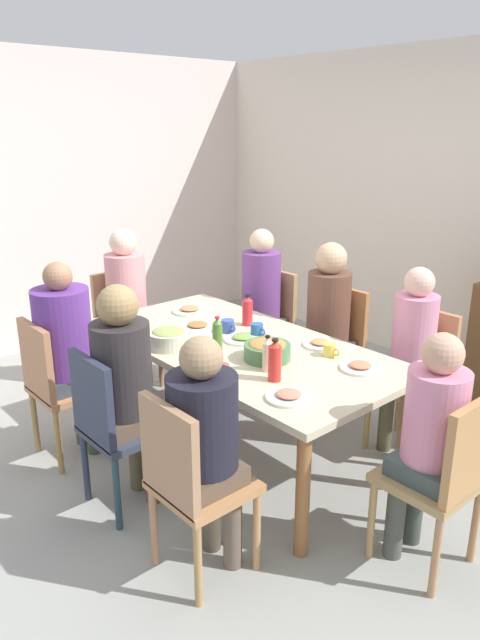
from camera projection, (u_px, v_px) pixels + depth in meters
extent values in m
plane|color=#959892|center=(240.00, 450.00, 3.79)|extent=(6.24, 6.24, 0.00)
cube|color=silver|center=(451.00, 212.00, 4.80)|extent=(5.44, 0.12, 2.60)
cube|color=silver|center=(44.00, 204.00, 5.27)|extent=(0.12, 4.68, 2.60)
cube|color=#C5B997|center=(240.00, 347.00, 3.56)|extent=(2.03, 1.01, 0.04)
cylinder|color=#95602E|center=(109.00, 374.00, 4.07)|extent=(0.07, 0.07, 0.69)
cylinder|color=#935D34|center=(303.00, 493.00, 2.77)|extent=(0.07, 0.07, 0.69)
cylinder|color=brown|center=(202.00, 346.00, 4.58)|extent=(0.07, 0.07, 0.69)
cylinder|color=olive|center=(403.00, 435.00, 3.28)|extent=(0.07, 0.07, 0.69)
cube|color=#B77D49|center=(326.00, 355.00, 4.15)|extent=(0.40, 0.40, 0.04)
cylinder|color=#AE8551|center=(359.00, 386.00, 4.21)|extent=(0.04, 0.04, 0.43)
cylinder|color=#A78448|center=(323.00, 371.00, 4.45)|extent=(0.04, 0.04, 0.43)
cylinder|color=#A5774B|center=(327.00, 400.00, 3.99)|extent=(0.04, 0.04, 0.43)
cylinder|color=#B4785A|center=(291.00, 384.00, 4.24)|extent=(0.04, 0.04, 0.43)
cube|color=#B57A47|center=(345.00, 318.00, 4.19)|extent=(0.38, 0.04, 0.45)
cylinder|color=#423B3C|center=(324.00, 391.00, 4.10)|extent=(0.09, 0.09, 0.45)
cylinder|color=#3E3744|center=(307.00, 384.00, 4.21)|extent=(0.09, 0.09, 0.45)
cube|color=#47373A|center=(327.00, 347.00, 4.13)|extent=(0.30, 0.30, 0.10)
cylinder|color=brown|center=(329.00, 307.00, 4.04)|extent=(0.30, 0.30, 0.49)
sphere|color=tan|center=(331.00, 258.00, 3.93)|extent=(0.22, 0.22, 0.22)
cube|color=#B57D51|center=(69.00, 389.00, 3.63)|extent=(0.40, 0.40, 0.04)
cylinder|color=#A88750|center=(35.00, 421.00, 3.71)|extent=(0.04, 0.04, 0.43)
cylinder|color=#AA824A|center=(59.00, 442.00, 3.47)|extent=(0.04, 0.04, 0.43)
cylinder|color=#A57857|center=(84.00, 404.00, 3.92)|extent=(0.04, 0.04, 0.43)
cylinder|color=#B7804C|center=(110.00, 423.00, 3.68)|extent=(0.04, 0.04, 0.43)
cube|color=#B17652|center=(36.00, 361.00, 3.44)|extent=(0.38, 0.04, 0.45)
cylinder|color=#474640|center=(81.00, 411.00, 3.81)|extent=(0.09, 0.09, 0.45)
cylinder|color=#3B4839|center=(93.00, 420.00, 3.70)|extent=(0.09, 0.09, 0.45)
cube|color=#394047|center=(68.00, 380.00, 3.61)|extent=(0.30, 0.30, 0.10)
cylinder|color=#60328C|center=(63.00, 332.00, 3.51)|extent=(0.34, 0.34, 0.53)
sphere|color=#A07256|center=(58.00, 276.00, 3.40)|extent=(0.17, 0.17, 0.17)
cube|color=#A48554|center=(428.00, 479.00, 2.71)|extent=(0.40, 0.40, 0.04)
cylinder|color=#AC7B57|center=(436.00, 556.00, 2.55)|extent=(0.04, 0.04, 0.43)
cylinder|color=#AE7A4F|center=(475.00, 523.00, 2.77)|extent=(0.04, 0.04, 0.43)
cylinder|color=tan|center=(372.00, 518.00, 2.80)|extent=(0.04, 0.04, 0.43)
cylinder|color=#B27857|center=(412.00, 490.00, 3.01)|extent=(0.04, 0.04, 0.43)
cube|color=#B5814C|center=(471.00, 450.00, 2.51)|extent=(0.04, 0.38, 0.45)
cylinder|color=#444742|center=(395.00, 516.00, 2.80)|extent=(0.09, 0.09, 0.45)
cylinder|color=#3A413C|center=(415.00, 502.00, 2.90)|extent=(0.09, 0.09, 0.45)
cube|color=#3B4948|center=(429.00, 468.00, 2.69)|extent=(0.30, 0.30, 0.10)
cylinder|color=pink|center=(435.00, 416.00, 2.61)|extent=(0.27, 0.27, 0.43)
sphere|color=tan|center=(443.00, 354.00, 2.51)|extent=(0.18, 0.18, 0.18)
cube|color=#B27A4C|center=(204.00, 486.00, 2.66)|extent=(0.40, 0.40, 0.04)
cylinder|color=#A97758|center=(154.00, 525.00, 2.75)|extent=(0.04, 0.04, 0.43)
cylinder|color=#A57F4C|center=(198.00, 564.00, 2.51)|extent=(0.04, 0.04, 0.43)
cylinder|color=#A8804B|center=(211.00, 496.00, 2.96)|extent=(0.04, 0.04, 0.43)
cylinder|color=tan|center=(257.00, 530.00, 2.72)|extent=(0.04, 0.04, 0.43)
cube|color=#A57958|center=(169.00, 454.00, 2.47)|extent=(0.38, 0.04, 0.45)
cylinder|color=#4F4537|center=(211.00, 509.00, 2.85)|extent=(0.09, 0.09, 0.45)
cylinder|color=brown|center=(233.00, 525.00, 2.74)|extent=(0.09, 0.09, 0.45)
cube|color=brown|center=(204.00, 474.00, 2.64)|extent=(0.30, 0.30, 0.10)
cylinder|color=black|center=(203.00, 422.00, 2.56)|extent=(0.31, 0.31, 0.43)
sphere|color=#A1815F|center=(201.00, 358.00, 2.46)|extent=(0.19, 0.19, 0.19)
cube|color=#303849|center=(126.00, 430.00, 3.14)|extent=(0.40, 0.40, 0.04)
cylinder|color=#2A3449|center=(85.00, 465.00, 3.23)|extent=(0.04, 0.04, 0.43)
cylinder|color=#263F4C|center=(117.00, 493.00, 2.99)|extent=(0.04, 0.04, 0.43)
cylinder|color=#2B404B|center=(139.00, 444.00, 3.44)|extent=(0.04, 0.04, 0.43)
cylinder|color=#323948|center=(172.00, 468.00, 3.20)|extent=(0.04, 0.04, 0.43)
cube|color=#2C3248|center=(92.00, 400.00, 2.96)|extent=(0.38, 0.04, 0.45)
cylinder|color=brown|center=(137.00, 453.00, 3.33)|extent=(0.09, 0.09, 0.45)
cylinder|color=brown|center=(152.00, 465.00, 3.22)|extent=(0.09, 0.09, 0.45)
cube|color=brown|center=(125.00, 420.00, 3.12)|extent=(0.30, 0.30, 0.10)
cylinder|color=#2E292C|center=(122.00, 369.00, 3.03)|extent=(0.30, 0.30, 0.49)
sphere|color=#9D7E51|center=(118.00, 305.00, 2.92)|extent=(0.21, 0.21, 0.21)
cube|color=tan|center=(409.00, 386.00, 3.67)|extent=(0.40, 0.40, 0.04)
cylinder|color=#B37E4A|center=(444.00, 420.00, 3.72)|extent=(0.04, 0.04, 0.43)
cylinder|color=tan|center=(399.00, 401.00, 3.97)|extent=(0.04, 0.04, 0.43)
cylinder|color=#B27C4F|center=(414.00, 438.00, 3.51)|extent=(0.04, 0.04, 0.43)
cylinder|color=#A58648|center=(367.00, 417.00, 3.76)|extent=(0.04, 0.04, 0.43)
cube|color=#B47B4F|center=(429.00, 344.00, 3.71)|extent=(0.38, 0.04, 0.45)
cylinder|color=brown|center=(408.00, 427.00, 3.62)|extent=(0.09, 0.09, 0.45)
cylinder|color=brown|center=(386.00, 417.00, 3.73)|extent=(0.09, 0.09, 0.45)
cube|color=brown|center=(410.00, 377.00, 3.65)|extent=(0.30, 0.30, 0.10)
cylinder|color=pink|center=(414.00, 333.00, 3.56)|extent=(0.26, 0.26, 0.48)
sphere|color=beige|center=(419.00, 282.00, 3.46)|extent=(0.18, 0.18, 0.18)
cube|color=#AC7B49|center=(129.00, 333.00, 4.58)|extent=(0.40, 0.40, 0.04)
cylinder|color=#AB814F|center=(138.00, 349.00, 4.88)|extent=(0.04, 0.04, 0.43)
cylinder|color=tan|center=(101.00, 359.00, 4.67)|extent=(0.04, 0.04, 0.43)
cylinder|color=#A67859|center=(161.00, 361.00, 4.64)|extent=(0.04, 0.04, 0.43)
cylinder|color=#A68749|center=(123.00, 372.00, 4.43)|extent=(0.04, 0.04, 0.43)
cube|color=tan|center=(115.00, 299.00, 4.64)|extent=(0.04, 0.38, 0.45)
cylinder|color=#493A3E|center=(146.00, 360.00, 4.63)|extent=(0.09, 0.09, 0.45)
cylinder|color=#374248|center=(128.00, 365.00, 4.53)|extent=(0.09, 0.09, 0.45)
cube|color=#41353E|center=(128.00, 326.00, 4.56)|extent=(0.30, 0.30, 0.10)
cylinder|color=pink|center=(126.00, 288.00, 4.47)|extent=(0.30, 0.30, 0.51)
sphere|color=beige|center=(123.00, 242.00, 4.36)|extent=(0.20, 0.20, 0.20)
cube|color=#A7764B|center=(261.00, 331.00, 4.63)|extent=(0.40, 0.40, 0.04)
cylinder|color=#A68555|center=(291.00, 359.00, 4.69)|extent=(0.04, 0.04, 0.43)
cylinder|color=#AB7B4E|center=(261.00, 347.00, 4.93)|extent=(0.04, 0.04, 0.43)
cylinder|color=#AC834B|center=(259.00, 370.00, 4.48)|extent=(0.04, 0.04, 0.43)
cylinder|color=#B28349|center=(230.00, 357.00, 4.72)|extent=(0.04, 0.04, 0.43)
cube|color=tan|center=(278.00, 298.00, 4.67)|extent=(0.38, 0.04, 0.45)
cylinder|color=brown|center=(258.00, 363.00, 4.58)|extent=(0.09, 0.09, 0.45)
cylinder|color=brown|center=(244.00, 357.00, 4.69)|extent=(0.09, 0.09, 0.45)
cube|color=brown|center=(261.00, 324.00, 4.61)|extent=(0.30, 0.30, 0.10)
cylinder|color=#6F3D8A|center=(261.00, 286.00, 4.51)|extent=(0.30, 0.30, 0.52)
sphere|color=beige|center=(262.00, 241.00, 4.40)|extent=(0.18, 0.18, 0.18)
cylinder|color=silver|center=(190.00, 311.00, 4.15)|extent=(0.24, 0.24, 0.01)
ellipsoid|color=tan|center=(190.00, 308.00, 4.14)|extent=(0.13, 0.13, 0.02)
cylinder|color=white|center=(289.00, 397.00, 2.84)|extent=(0.22, 0.22, 0.01)
ellipsoid|color=tan|center=(289.00, 394.00, 2.84)|extent=(0.12, 0.12, 0.02)
cylinder|color=white|center=(242.00, 339.00, 3.60)|extent=(0.22, 0.22, 0.01)
ellipsoid|color=#759B43|center=(242.00, 336.00, 3.59)|extent=(0.12, 0.12, 0.02)
cylinder|color=silver|center=(360.00, 368.00, 3.18)|extent=(0.22, 0.22, 0.01)
ellipsoid|color=#C27855|center=(360.00, 365.00, 3.17)|extent=(0.12, 0.12, 0.02)
cylinder|color=white|center=(320.00, 345.00, 3.51)|extent=(0.20, 0.20, 0.01)
ellipsoid|color=tan|center=(320.00, 342.00, 3.51)|extent=(0.11, 0.11, 0.02)
cylinder|color=white|center=(198.00, 327.00, 3.82)|extent=(0.24, 0.24, 0.01)
ellipsoid|color=#9D6A37|center=(198.00, 324.00, 3.81)|extent=(0.13, 0.13, 0.02)
cylinder|color=beige|center=(169.00, 339.00, 3.49)|extent=(0.25, 0.25, 0.10)
ellipsoid|color=#92A057|center=(168.00, 332.00, 3.47)|extent=(0.20, 0.20, 0.04)
cylinder|color=#49784A|center=(267.00, 352.00, 3.31)|extent=(0.26, 0.26, 0.09)
ellipsoid|color=#A97A3B|center=(267.00, 344.00, 3.29)|extent=(0.21, 0.21, 0.04)
cylinder|color=#3C519F|center=(228.00, 326.00, 3.74)|extent=(0.08, 0.08, 0.08)
torus|color=#3A5894|center=(233.00, 328.00, 3.70)|extent=(0.05, 0.01, 0.05)
cylinder|color=#2C5E9A|center=(199.00, 345.00, 3.41)|extent=(0.08, 0.08, 0.08)
torus|color=#3A619D|center=(204.00, 348.00, 3.38)|extent=(0.05, 0.01, 0.05)
cylinder|color=#2A5D9D|center=(257.00, 330.00, 3.67)|extent=(0.08, 0.08, 0.08)
torus|color=#365794|center=(263.00, 332.00, 3.63)|extent=(0.05, 0.01, 0.05)
cylinder|color=#E1C852|center=(330.00, 350.00, 3.36)|extent=(0.07, 0.07, 0.07)
torus|color=#E2BC49|center=(336.00, 352.00, 3.32)|extent=(0.05, 0.01, 0.05)
cylinder|color=#D24B42|center=(222.00, 373.00, 3.03)|extent=(0.07, 0.07, 0.09)
torus|color=#D2533D|center=(228.00, 375.00, 3.00)|extent=(0.05, 0.01, 0.05)
cylinder|color=beige|center=(267.00, 357.00, 3.14)|extent=(0.05, 0.05, 0.16)
cone|color=silver|center=(268.00, 340.00, 3.11)|extent=(0.05, 0.05, 0.03)
cylinder|color=black|center=(268.00, 337.00, 3.10)|extent=(0.03, 0.03, 0.01)
cylinder|color=red|center=(247.00, 313.00, 3.85)|extent=(0.07, 0.07, 0.17)
cone|color=red|center=(247.00, 298.00, 3.82)|extent=(0.06, 0.06, 0.03)
cylinder|color=black|center=(247.00, 295.00, 3.82)|extent=(0.03, 0.03, 0.01)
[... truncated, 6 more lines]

